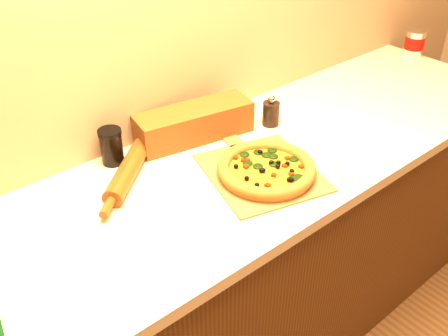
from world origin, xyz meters
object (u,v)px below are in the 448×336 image
rolling_pin (128,170)px  pepper_grinder (271,113)px  pizza (266,169)px  coffee_canister (414,43)px  dark_jar (111,146)px  pizza_peel (259,170)px

rolling_pin → pepper_grinder: bearing=-3.6°
pizza → coffee_canister: coffee_canister is taller
pizza → rolling_pin: (-0.33, 0.26, 0.00)m
pizza → dark_jar: size_ratio=2.55×
pizza_peel → dark_jar: (-0.32, 0.34, 0.06)m
rolling_pin → coffee_canister: coffee_canister is taller
pizza_peel → pizza: size_ratio=1.71×
pepper_grinder → rolling_pin: 0.57m
rolling_pin → pizza_peel: bearing=-34.3°
pizza_peel → pizza: pizza is taller
rolling_pin → coffee_canister: 1.53m
pizza_peel → pizza: (-0.00, -0.03, 0.02)m
rolling_pin → dark_jar: dark_jar is taller
pizza → coffee_canister: (1.20, 0.27, 0.04)m
pizza_peel → pepper_grinder: bearing=54.6°
pizza_peel → pizza: 0.04m
pizza → coffee_canister: 1.23m
rolling_pin → dark_jar: size_ratio=2.89×
pizza → dark_jar: (-0.32, 0.37, 0.03)m
pizza → rolling_pin: rolling_pin is taller
pepper_grinder → rolling_pin: (-0.57, 0.04, -0.02)m
pizza_peel → pepper_grinder: size_ratio=4.47×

